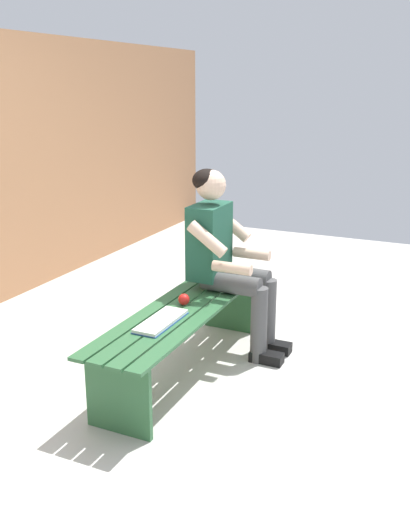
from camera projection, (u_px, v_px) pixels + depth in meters
name	position (u px, v px, depth m)	size (l,w,h in m)	color
bench_near	(183.00, 322.00, 3.69)	(1.75, 0.44, 0.45)	#2D6038
person_seated	(226.00, 254.00, 3.93)	(0.50, 0.69, 1.25)	#1E513D
apple	(184.00, 299.00, 3.69)	(0.07, 0.07, 0.07)	red
book_open	(161.00, 321.00, 3.41)	(0.41, 0.16, 0.02)	white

